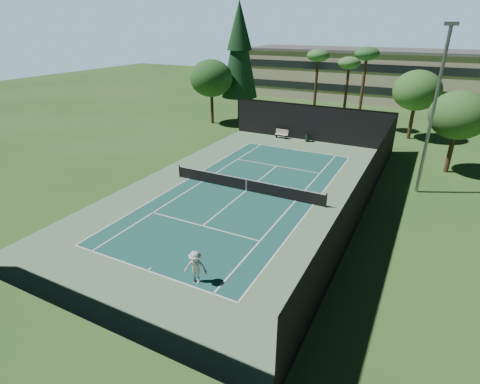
% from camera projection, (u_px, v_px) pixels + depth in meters
% --- Properties ---
extents(ground, '(160.00, 160.00, 0.00)m').
position_uv_depth(ground, '(246.00, 191.00, 29.64)').
color(ground, '#2F5921').
rests_on(ground, ground).
extents(apron_slab, '(18.00, 32.00, 0.01)m').
position_uv_depth(apron_slab, '(246.00, 191.00, 29.64)').
color(apron_slab, '#618B63').
rests_on(apron_slab, ground).
extents(court_surface, '(10.97, 23.77, 0.01)m').
position_uv_depth(court_surface, '(246.00, 191.00, 29.64)').
color(court_surface, '#1A554F').
rests_on(court_surface, ground).
extents(court_lines, '(11.07, 23.87, 0.01)m').
position_uv_depth(court_lines, '(246.00, 191.00, 29.63)').
color(court_lines, white).
rests_on(court_lines, ground).
extents(tennis_net, '(12.90, 0.10, 1.10)m').
position_uv_depth(tennis_net, '(246.00, 184.00, 29.41)').
color(tennis_net, black).
rests_on(tennis_net, ground).
extents(fence, '(18.04, 32.05, 4.03)m').
position_uv_depth(fence, '(247.00, 167.00, 28.87)').
color(fence, black).
rests_on(fence, ground).
extents(player, '(1.35, 1.04, 1.84)m').
position_uv_depth(player, '(196.00, 267.00, 18.74)').
color(player, silver).
rests_on(player, ground).
extents(tennis_ball_a, '(0.06, 0.06, 0.06)m').
position_uv_depth(tennis_ball_a, '(124.00, 261.00, 20.79)').
color(tennis_ball_a, '#D3E935').
rests_on(tennis_ball_a, ground).
extents(tennis_ball_b, '(0.06, 0.06, 0.06)m').
position_uv_depth(tennis_ball_b, '(225.00, 180.00, 31.54)').
color(tennis_ball_b, '#D2E734').
rests_on(tennis_ball_b, ground).
extents(tennis_ball_c, '(0.07, 0.07, 0.07)m').
position_uv_depth(tennis_ball_c, '(250.00, 177.00, 32.27)').
color(tennis_ball_c, '#BDD730').
rests_on(tennis_ball_c, ground).
extents(tennis_ball_d, '(0.06, 0.06, 0.06)m').
position_uv_depth(tennis_ball_d, '(214.00, 172.00, 33.38)').
color(tennis_ball_d, '#D7EE36').
rests_on(tennis_ball_d, ground).
extents(park_bench, '(1.50, 0.45, 1.02)m').
position_uv_depth(park_bench, '(282.00, 134.00, 43.20)').
color(park_bench, beige).
rests_on(park_bench, ground).
extents(trash_bin, '(0.56, 0.56, 0.95)m').
position_uv_depth(trash_bin, '(308.00, 138.00, 41.91)').
color(trash_bin, black).
rests_on(trash_bin, ground).
extents(pine_tree, '(4.80, 4.80, 15.00)m').
position_uv_depth(pine_tree, '(239.00, 46.00, 48.59)').
color(pine_tree, '#3E2E1A').
rests_on(pine_tree, ground).
extents(palm_a, '(2.80, 2.80, 9.32)m').
position_uv_depth(palm_a, '(318.00, 58.00, 46.58)').
color(palm_a, '#442D1D').
rests_on(palm_a, ground).
extents(palm_b, '(2.80, 2.80, 8.42)m').
position_uv_depth(palm_b, '(349.00, 65.00, 47.08)').
color(palm_b, '#442C1D').
rests_on(palm_b, ground).
extents(palm_c, '(2.80, 2.80, 9.77)m').
position_uv_depth(palm_c, '(367.00, 57.00, 43.09)').
color(palm_c, '#4B3520').
rests_on(palm_c, ground).
extents(decid_tree_a, '(5.12, 5.12, 7.62)m').
position_uv_depth(decid_tree_a, '(417.00, 91.00, 41.07)').
color(decid_tree_a, '#45321D').
rests_on(decid_tree_a, ground).
extents(decid_tree_b, '(4.80, 4.80, 7.14)m').
position_uv_depth(decid_tree_b, '(459.00, 115.00, 31.42)').
color(decid_tree_b, '#4D3321').
rests_on(decid_tree_b, ground).
extents(decid_tree_c, '(5.44, 5.44, 8.09)m').
position_uv_depth(decid_tree_c, '(211.00, 78.00, 47.74)').
color(decid_tree_c, '#48331F').
rests_on(decid_tree_c, ground).
extents(campus_building, '(40.50, 12.50, 8.30)m').
position_uv_depth(campus_building, '(364.00, 74.00, 65.19)').
color(campus_building, '#B6A78D').
rests_on(campus_building, ground).
extents(light_pole, '(0.90, 0.25, 12.22)m').
position_uv_depth(light_pole, '(433.00, 110.00, 26.83)').
color(light_pole, gray).
rests_on(light_pole, ground).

